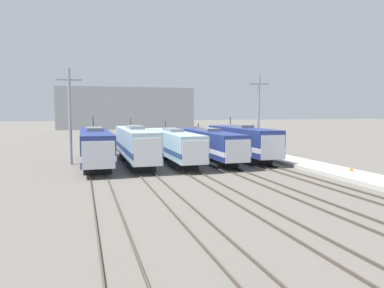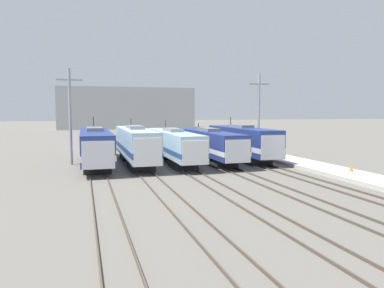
# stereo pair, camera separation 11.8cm
# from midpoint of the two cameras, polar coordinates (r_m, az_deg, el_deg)

# --- Properties ---
(ground_plane) EXTENTS (400.00, 400.00, 0.00)m
(ground_plane) POSITION_cam_midpoint_polar(r_m,az_deg,el_deg) (36.15, 0.05, -4.45)
(ground_plane) COLOR #666059
(rail_pair_far_left) EXTENTS (1.50, 120.00, 0.15)m
(rail_pair_far_left) POSITION_cam_midpoint_polar(r_m,az_deg,el_deg) (34.75, -13.99, -4.87)
(rail_pair_far_left) COLOR #4C4238
(rail_pair_far_left) RESTS_ON ground_plane
(rail_pair_center_left) EXTENTS (1.51, 120.00, 0.15)m
(rail_pair_center_left) POSITION_cam_midpoint_polar(r_m,az_deg,el_deg) (35.18, -6.83, -4.63)
(rail_pair_center_left) COLOR #4C4238
(rail_pair_center_left) RESTS_ON ground_plane
(rail_pair_center) EXTENTS (1.51, 120.00, 0.15)m
(rail_pair_center) POSITION_cam_midpoint_polar(r_m,az_deg,el_deg) (36.13, 0.05, -4.34)
(rail_pair_center) COLOR #4C4238
(rail_pair_center) RESTS_ON ground_plane
(rail_pair_center_right) EXTENTS (1.51, 120.00, 0.15)m
(rail_pair_center_right) POSITION_cam_midpoint_polar(r_m,az_deg,el_deg) (37.58, 6.48, -4.01)
(rail_pair_center_right) COLOR #4C4238
(rail_pair_center_right) RESTS_ON ground_plane
(rail_pair_far_right) EXTENTS (1.50, 120.00, 0.15)m
(rail_pair_far_right) POSITION_cam_midpoint_polar(r_m,az_deg,el_deg) (39.46, 12.36, -3.66)
(rail_pair_far_right) COLOR #4C4238
(rail_pair_far_right) RESTS_ON ground_plane
(locomotive_far_left) EXTENTS (3.10, 19.47, 5.30)m
(locomotive_far_left) POSITION_cam_midpoint_polar(r_m,az_deg,el_deg) (42.31, -14.47, -0.29)
(locomotive_far_left) COLOR black
(locomotive_far_left) RESTS_ON ground_plane
(locomotive_center_left) EXTENTS (2.87, 17.11, 5.08)m
(locomotive_center_left) POSITION_cam_midpoint_polar(r_m,az_deg,el_deg) (41.88, -8.45, -0.13)
(locomotive_center_left) COLOR #232326
(locomotive_center_left) RESTS_ON ground_plane
(locomotive_center) EXTENTS (2.81, 18.21, 4.77)m
(locomotive_center) POSITION_cam_midpoint_polar(r_m,az_deg,el_deg) (42.99, -2.72, -0.18)
(locomotive_center) COLOR #232326
(locomotive_center) RESTS_ON ground_plane
(locomotive_center_right) EXTENTS (2.89, 18.11, 4.43)m
(locomotive_center_right) POSITION_cam_midpoint_polar(r_m,az_deg,el_deg) (44.31, 2.76, -0.03)
(locomotive_center_right) COLOR black
(locomotive_center_right) RESTS_ON ground_plane
(locomotive_far_right) EXTENTS (2.99, 16.19, 5.17)m
(locomotive_far_right) POSITION_cam_midpoint_polar(r_m,az_deg,el_deg) (46.01, 7.87, 0.32)
(locomotive_far_right) COLOR black
(locomotive_far_right) RESTS_ON ground_plane
(catenary_tower_left) EXTENTS (2.77, 0.31, 10.65)m
(catenary_tower_left) POSITION_cam_midpoint_polar(r_m,az_deg,el_deg) (43.60, -18.00, 4.31)
(catenary_tower_left) COLOR gray
(catenary_tower_left) RESTS_ON ground_plane
(catenary_tower_right) EXTENTS (2.77, 0.31, 10.65)m
(catenary_tower_right) POSITION_cam_midpoint_polar(r_m,az_deg,el_deg) (48.64, 10.20, 4.53)
(catenary_tower_right) COLOR gray
(catenary_tower_right) RESTS_ON ground_plane
(platform) EXTENTS (4.00, 120.00, 0.36)m
(platform) POSITION_cam_midpoint_polar(r_m,az_deg,el_deg) (41.78, 17.84, -3.16)
(platform) COLOR #B7B5AD
(platform) RESTS_ON ground_plane
(traffic_cone) EXTENTS (0.38, 0.38, 0.48)m
(traffic_cone) POSITION_cam_midpoint_polar(r_m,az_deg,el_deg) (38.07, 23.20, -3.48)
(traffic_cone) COLOR orange
(traffic_cone) RESTS_ON platform
(depot_building) EXTENTS (44.47, 12.15, 13.65)m
(depot_building) POSITION_cam_midpoint_polar(r_m,az_deg,el_deg) (128.82, -9.92, 5.37)
(depot_building) COLOR #9EA3A8
(depot_building) RESTS_ON ground_plane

